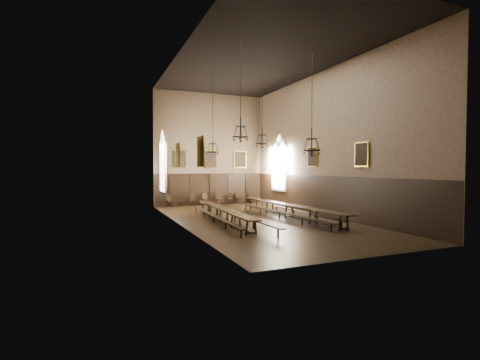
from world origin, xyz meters
TOP-DOWN VIEW (x-y plane):
  - floor at (0.00, 0.00)m, footprint 9.00×18.00m
  - ceiling at (0.00, 0.00)m, footprint 9.00×18.00m
  - wall_back at (0.00, 9.01)m, footprint 9.00×0.02m
  - wall_front at (0.00, -9.01)m, footprint 9.00×0.02m
  - wall_left at (-4.51, 0.00)m, footprint 0.02×18.00m
  - wall_right at (4.51, 0.00)m, footprint 0.02×18.00m
  - wainscot_panelling at (0.00, 0.00)m, footprint 9.00×18.00m
  - table_left at (-1.99, 0.24)m, footprint 1.19×9.49m
  - table_right at (2.08, -0.03)m, footprint 1.12×10.48m
  - bench_left_outer at (-2.65, -0.01)m, footprint 0.72×9.53m
  - bench_left_inner at (-1.43, -0.09)m, footprint 0.33×10.77m
  - bench_right_inner at (1.35, -0.14)m, footprint 0.76×9.96m
  - bench_right_outer at (2.56, 0.25)m, footprint 0.57×10.03m
  - chair_0 at (-3.39, 8.56)m, footprint 0.49×0.49m
  - chair_1 at (-2.54, 8.51)m, footprint 0.41×0.41m
  - chair_2 at (-1.52, 8.57)m, footprint 0.48×0.48m
  - chair_3 at (-0.51, 8.61)m, footprint 0.55×0.55m
  - chair_4 at (0.58, 8.49)m, footprint 0.46×0.46m
  - chair_5 at (1.59, 8.57)m, footprint 0.52×0.52m
  - chair_6 at (2.40, 8.50)m, footprint 0.53×0.53m
  - chair_7 at (3.49, 8.50)m, footprint 0.44×0.44m
  - chandelier_back_left at (-1.73, 2.93)m, footprint 0.82×0.82m
  - chandelier_back_right at (1.74, 2.97)m, footprint 0.90×0.90m
  - chandelier_front_left at (-2.19, -2.73)m, footprint 0.76×0.76m
  - chandelier_front_right at (1.88, -2.61)m, footprint 0.93×0.93m
  - portrait_back_0 at (-2.60, 8.88)m, footprint 1.10×0.12m
  - portrait_back_1 at (0.00, 8.88)m, footprint 1.10×0.12m
  - portrait_back_2 at (2.60, 8.88)m, footprint 1.10×0.12m
  - portrait_left_0 at (-4.38, 1.00)m, footprint 0.12×1.00m
  - portrait_left_1 at (-4.38, -3.50)m, footprint 0.12×1.00m
  - portrait_right_0 at (4.38, 1.00)m, footprint 0.12×1.00m
  - portrait_right_1 at (4.38, -3.50)m, footprint 0.12×1.00m
  - window_right at (4.43, 5.50)m, footprint 0.20×2.20m
  - window_left at (-4.43, 5.50)m, footprint 0.20×2.20m

SIDE VIEW (x-z plane):
  - floor at x=0.00m, z-range -0.02..0.00m
  - chair_1 at x=-2.54m, z-range -0.18..0.71m
  - chair_0 at x=-3.39m, z-range -0.18..0.72m
  - bench_left_outer at x=-2.65m, z-range 0.06..0.49m
  - chair_7 at x=3.49m, z-range -0.18..0.74m
  - chair_5 at x=1.59m, z-range -0.19..0.75m
  - bench_right_inner at x=1.35m, z-range 0.06..0.51m
  - bench_right_outer at x=2.56m, z-range 0.06..0.51m
  - chair_2 at x=-1.52m, z-range -0.19..0.78m
  - chair_3 at x=-0.51m, z-range -0.20..0.80m
  - chair_4 at x=0.58m, z-range -0.20..0.81m
  - bench_left_inner at x=-1.43m, z-range 0.07..0.55m
  - chair_6 at x=2.40m, z-range -0.20..0.83m
  - table_left at x=-1.99m, z-range 0.00..0.74m
  - table_right at x=2.08m, z-range 0.00..0.82m
  - wainscot_panelling at x=0.00m, z-range 0.00..2.50m
  - window_right at x=4.43m, z-range 1.10..5.70m
  - window_left at x=-4.43m, z-range 1.10..5.70m
  - portrait_back_0 at x=-2.60m, z-range 3.00..4.40m
  - portrait_back_1 at x=0.00m, z-range 3.00..4.40m
  - portrait_back_2 at x=2.60m, z-range 3.00..4.40m
  - portrait_left_0 at x=-4.38m, z-range 3.05..4.35m
  - portrait_left_1 at x=-4.38m, z-range 3.05..4.35m
  - portrait_right_0 at x=4.38m, z-range 3.05..4.35m
  - portrait_right_1 at x=4.38m, z-range 3.05..4.35m
  - chandelier_front_right at x=1.88m, z-range 1.59..6.85m
  - chandelier_back_left at x=-1.73m, z-range 1.77..6.93m
  - wall_back at x=0.00m, z-range 0.00..9.00m
  - wall_front at x=0.00m, z-range 0.00..9.00m
  - wall_left at x=-4.51m, z-range 0.00..9.00m
  - wall_right at x=4.51m, z-range 0.00..9.00m
  - chandelier_front_left at x=-2.19m, z-range 2.47..7.14m
  - chandelier_back_right at x=1.74m, z-range 2.62..7.17m
  - ceiling at x=0.00m, z-range 9.00..9.02m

